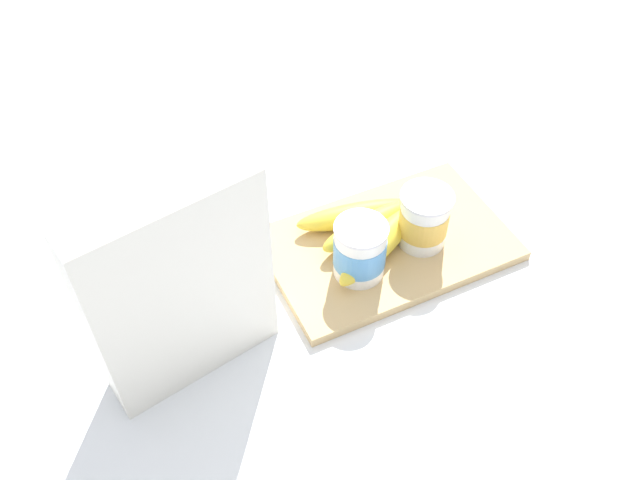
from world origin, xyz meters
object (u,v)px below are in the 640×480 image
Objects in this scene: cutting_board at (388,245)px; cereal_box at (179,287)px; yogurt_cup_front at (424,219)px; yogurt_cup_back at (360,250)px; banana_bunch at (371,228)px.

cutting_board is 0.32m from cereal_box.
yogurt_cup_front reaches higher than yogurt_cup_back.
yogurt_cup_front is at bearing -173.71° from yogurt_cup_back.
cereal_box is at bearing 10.34° from cutting_board.
cereal_box is 0.34m from yogurt_cup_front.
cereal_box is 0.24m from yogurt_cup_back.
cereal_box is 3.28× the size of yogurt_cup_back.
yogurt_cup_back is 0.06m from banana_bunch.
yogurt_cup_back is (0.06, 0.03, 0.05)m from cutting_board.
yogurt_cup_front is at bearing 175.68° from cereal_box.
cutting_board is 0.04m from banana_bunch.
banana_bunch is (-0.04, -0.04, -0.02)m from yogurt_cup_back.
cereal_box is at bearing 14.14° from banana_bunch.
cutting_board is 3.97× the size of yogurt_cup_back.
cereal_box is (0.29, 0.05, 0.13)m from cutting_board.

